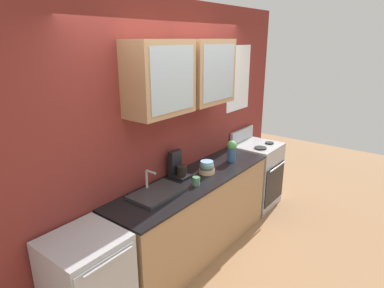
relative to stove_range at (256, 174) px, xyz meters
The scene contains 10 objects.
ground_plane 1.54m from the stove_range, behind, with size 10.00×10.00×0.00m, color #936B47.
back_wall_unit 1.82m from the stove_range, 168.24° to the left, with size 4.36×0.43×2.72m.
counter 1.47m from the stove_range, behind, with size 2.20×0.60×0.91m.
stove_range is the anchor object (origin of this frame).
sink_faucet 2.06m from the stove_range, behind, with size 0.53×0.34×0.22m.
bowl_stack 1.38m from the stove_range, behind, with size 0.17×0.17×0.14m.
vase 0.98m from the stove_range, behind, with size 0.12×0.12×0.26m.
cup_near_sink 1.68m from the stove_range, behind, with size 0.11×0.08×0.09m.
dishwasher 2.88m from the stove_range, behind, with size 0.57×0.59×0.91m.
coffee_maker 1.66m from the stove_range, behind, with size 0.17×0.20×0.29m.
Camera 1 is at (-2.59, -1.94, 2.34)m, focal length 30.75 mm.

